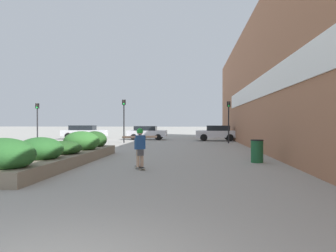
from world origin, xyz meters
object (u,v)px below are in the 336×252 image
Objects in this scene: car_leftmost at (84,132)px; car_center_right at (217,133)px; traffic_light_left at (124,114)px; skateboard at (140,167)px; skateboarder at (140,143)px; traffic_light_right at (229,115)px; car_rightmost at (291,133)px; trash_bin at (257,151)px; car_center_left at (147,132)px; traffic_light_far_left at (37,116)px.

car_center_right is at bearing 81.91° from car_leftmost.
traffic_light_left is (5.54, -5.78, 1.74)m from car_leftmost.
skateboarder reaches higher than skateboard.
skateboarder is at bearing -75.71° from traffic_light_left.
traffic_light_right is at bearing 67.90° from car_leftmost.
traffic_light_right is (-6.95, -6.16, 1.65)m from car_rightmost.
traffic_light_right is at bearing -169.45° from car_center_right.
trash_bin is at bearing -1.47° from skateboard.
car_center_left is 1.02× the size of car_center_right.
skateboarder is at bearing 61.93° from skateboard.
car_center_left is 14.72m from car_rightmost.
skateboarder reaches higher than trash_bin.
traffic_light_far_left is (-15.96, -3.97, 1.57)m from car_center_right.
traffic_light_left is 7.72m from traffic_light_far_left.
car_center_right is 9.25m from traffic_light_left.
skateboarder is 0.37× the size of car_center_right.
car_rightmost is at bearing 20.81° from traffic_light_left.
car_rightmost is 1.37× the size of traffic_light_far_left.
skateboarder reaches higher than car_leftmost.
traffic_light_left is at bearing 75.32° from skateboarder.
car_leftmost is 6.77m from car_center_left.
car_leftmost reaches higher than trash_bin.
skateboard is 0.21× the size of traffic_light_far_left.
car_center_left is at bearing 77.24° from traffic_light_left.
traffic_light_far_left is (-23.64, -6.20, 1.60)m from car_rightmost.
traffic_light_left reaches higher than traffic_light_right.
skateboard is 20.26m from car_center_right.
traffic_light_left is at bearing -12.76° from car_center_left.
traffic_light_right is (14.52, -5.89, 1.62)m from car_leftmost.
car_center_right is at bearing 49.14° from skateboard.
car_leftmost is at bearing 81.91° from car_center_right.
skateboarder is 19.80m from traffic_light_far_left.
traffic_light_right reaches higher than trash_bin.
trash_bin is at bearing 36.60° from car_leftmost.
car_center_right is 1.11× the size of traffic_light_right.
trash_bin is at bearing 21.83° from car_center_left.
car_leftmost reaches higher than car_rightmost.
traffic_light_left is at bearing 179.28° from traffic_light_right.
car_center_right is at bearing 13.96° from traffic_light_far_left.
skateboarder is at bearing 7.60° from car_center_left.
skateboarder is at bearing -28.28° from car_rightmost.
car_center_left is 0.84× the size of car_rightmost.
traffic_light_far_left is (-8.94, -5.53, 1.61)m from car_center_left.
traffic_light_right reaches higher than car_leftmost.
car_center_left is at bearing 86.69° from car_leftmost.
car_leftmost is at bearing -93.31° from car_center_left.
car_center_left is 10.64m from traffic_light_far_left.
skateboard is 0.20× the size of traffic_light_right.
trash_bin is 0.29× the size of traffic_light_far_left.
traffic_light_left reaches higher than skateboarder.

